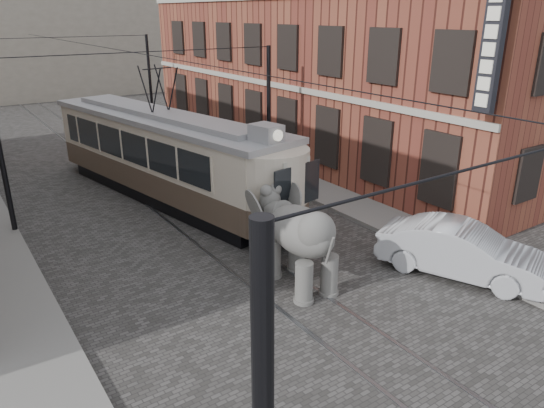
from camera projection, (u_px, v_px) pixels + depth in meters
ground at (239, 256)px, 16.27m from camera, size 120.00×120.00×0.00m
tram_rails at (239, 256)px, 16.27m from camera, size 1.54×80.00×0.02m
sidewalk_right at (374, 214)px, 19.41m from camera, size 2.00×60.00×0.15m
sidewalk_left at (17, 318)px, 12.83m from camera, size 2.00×60.00×0.15m
brick_building at (328, 39)px, 26.90m from camera, size 8.00×26.00×12.00m
distant_block at (5, 16)px, 44.73m from camera, size 28.00×10.00×14.00m
catenary at (164, 135)px, 18.97m from camera, size 11.00×30.20×6.00m
tram at (163, 136)px, 20.41m from camera, size 5.20×13.75×5.35m
elephant at (301, 243)px, 14.11m from camera, size 2.62×4.38×2.59m
parked_car at (462, 251)px, 14.84m from camera, size 3.45×5.04×1.57m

